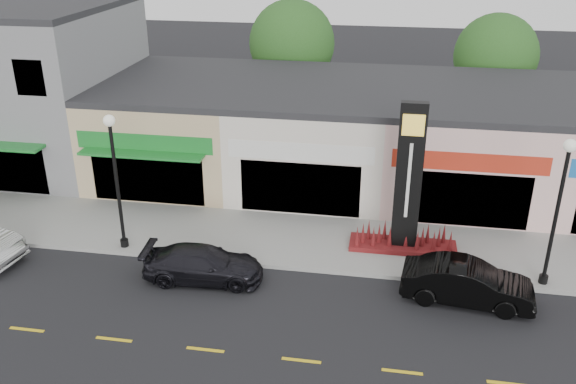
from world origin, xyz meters
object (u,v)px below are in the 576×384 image
(lamp_west_near, at_px, (115,169))
(car_dark_sedan, at_px, (203,264))
(car_black_conv, at_px, (467,283))
(lamp_east_near, at_px, (559,199))
(pylon_sign, at_px, (407,200))

(lamp_west_near, height_order, car_dark_sedan, lamp_west_near)
(car_black_conv, bearing_deg, lamp_east_near, -56.67)
(lamp_east_near, xyz_separation_m, car_dark_sedan, (-12.22, -1.60, -2.84))
(car_black_conv, bearing_deg, pylon_sign, 40.94)
(lamp_east_near, height_order, pylon_sign, pylon_sign)
(lamp_east_near, relative_size, car_black_conv, 1.23)
(car_dark_sedan, bearing_deg, lamp_east_near, -86.20)
(lamp_east_near, bearing_deg, car_black_conv, -153.10)
(car_dark_sedan, bearing_deg, lamp_west_near, 63.36)
(lamp_west_near, relative_size, pylon_sign, 0.91)
(car_dark_sedan, distance_m, car_black_conv, 9.38)
(lamp_west_near, distance_m, lamp_east_near, 16.00)
(pylon_sign, bearing_deg, lamp_west_near, -171.23)
(pylon_sign, height_order, car_black_conv, pylon_sign)
(lamp_east_near, distance_m, pylon_sign, 5.42)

